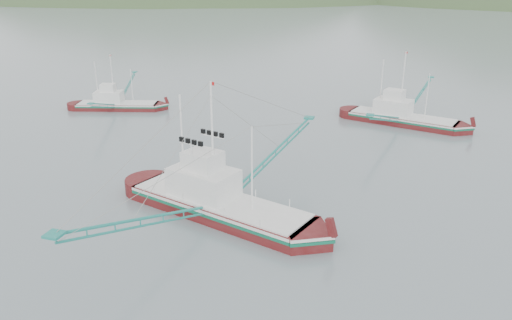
# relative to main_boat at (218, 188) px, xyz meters

# --- Properties ---
(ground) EXTENTS (1200.00, 1200.00, 0.00)m
(ground) POSITION_rel_main_boat_xyz_m (1.73, -0.31, -2.47)
(ground) COLOR slate
(ground) RESTS_ON ground
(main_boat) EXTENTS (17.73, 30.21, 12.58)m
(main_boat) POSITION_rel_main_boat_xyz_m (0.00, 0.00, 0.00)
(main_boat) COLOR #4C0C0D
(main_boat) RESTS_ON ground
(bg_boat_right) EXTENTS (15.18, 25.98, 10.76)m
(bg_boat_right) POSITION_rel_main_boat_xyz_m (14.61, 33.39, -0.44)
(bg_boat_right) COLOR #4C0C0D
(bg_boat_right) RESTS_ON ground
(bg_boat_left) EXTENTS (12.75, 21.90, 9.04)m
(bg_boat_left) POSITION_rel_main_boat_xyz_m (-27.67, 29.19, -0.80)
(bg_boat_left) COLOR #4C0C0D
(bg_boat_left) RESTS_ON ground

